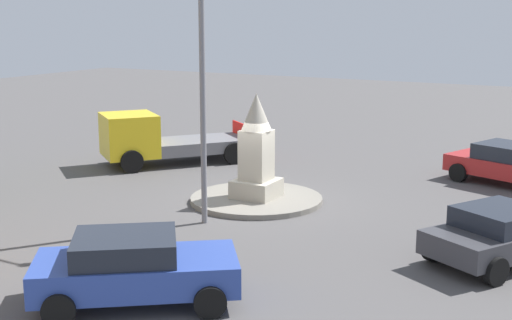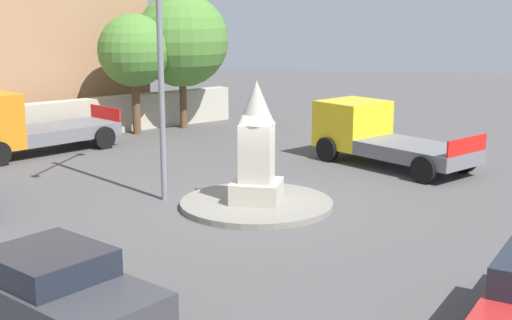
{
  "view_description": "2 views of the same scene",
  "coord_description": "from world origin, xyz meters",
  "px_view_note": "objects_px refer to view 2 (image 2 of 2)",
  "views": [
    {
      "loc": [
        10.11,
        -18.51,
        5.74
      ],
      "look_at": [
        0.37,
        -0.7,
        1.49
      ],
      "focal_mm": 49.51,
      "sensor_mm": 36.0,
      "label": 1
    },
    {
      "loc": [
        17.6,
        3.34,
        5.26
      ],
      "look_at": [
        0.23,
        0.03,
        1.33
      ],
      "focal_mm": 49.06,
      "sensor_mm": 36.0,
      "label": 2
    }
  ],
  "objects_px": {
    "corner_building": "(1,12)",
    "monument": "(257,148)",
    "car_dark_grey_passing": "(55,288)",
    "streetlamp": "(159,18)",
    "tree_mid_cluster": "(182,40)",
    "truck_yellow_approaching": "(376,135)",
    "truck_orange_near_island": "(16,126)",
    "tree_near_wall": "(134,51)"
  },
  "relations": [
    {
      "from": "truck_orange_near_island",
      "to": "truck_yellow_approaching",
      "type": "distance_m",
      "value": 12.59
    },
    {
      "from": "truck_orange_near_island",
      "to": "corner_building",
      "type": "height_order",
      "value": "corner_building"
    },
    {
      "from": "streetlamp",
      "to": "corner_building",
      "type": "bearing_deg",
      "value": -135.87
    },
    {
      "from": "monument",
      "to": "truck_yellow_approaching",
      "type": "distance_m",
      "value": 6.69
    },
    {
      "from": "corner_building",
      "to": "streetlamp",
      "type": "bearing_deg",
      "value": 44.13
    },
    {
      "from": "streetlamp",
      "to": "tree_near_wall",
      "type": "xyz_separation_m",
      "value": [
        -9.47,
        -4.29,
        -1.48
      ]
    },
    {
      "from": "car_dark_grey_passing",
      "to": "tree_mid_cluster",
      "type": "distance_m",
      "value": 19.63
    },
    {
      "from": "tree_near_wall",
      "to": "car_dark_grey_passing",
      "type": "bearing_deg",
      "value": 16.04
    },
    {
      "from": "tree_mid_cluster",
      "to": "monument",
      "type": "bearing_deg",
      "value": 25.35
    },
    {
      "from": "monument",
      "to": "corner_building",
      "type": "relative_size",
      "value": 0.32
    },
    {
      "from": "car_dark_grey_passing",
      "to": "streetlamp",
      "type": "bearing_deg",
      "value": -174.98
    },
    {
      "from": "truck_yellow_approaching",
      "to": "tree_mid_cluster",
      "type": "xyz_separation_m",
      "value": [
        -5.48,
        -8.41,
        2.81
      ]
    },
    {
      "from": "truck_yellow_approaching",
      "to": "streetlamp",
      "type": "bearing_deg",
      "value": -44.33
    },
    {
      "from": "monument",
      "to": "streetlamp",
      "type": "xyz_separation_m",
      "value": [
        -0.21,
        -2.63,
        3.31
      ]
    },
    {
      "from": "tree_near_wall",
      "to": "corner_building",
      "type": "bearing_deg",
      "value": -107.87
    },
    {
      "from": "truck_yellow_approaching",
      "to": "tree_near_wall",
      "type": "relative_size",
      "value": 1.14
    },
    {
      "from": "truck_yellow_approaching",
      "to": "tree_mid_cluster",
      "type": "distance_m",
      "value": 10.42
    },
    {
      "from": "corner_building",
      "to": "truck_orange_near_island",
      "type": "bearing_deg",
      "value": 31.77
    },
    {
      "from": "truck_yellow_approaching",
      "to": "tree_near_wall",
      "type": "height_order",
      "value": "tree_near_wall"
    },
    {
      "from": "truck_orange_near_island",
      "to": "car_dark_grey_passing",
      "type": "bearing_deg",
      "value": 31.65
    },
    {
      "from": "corner_building",
      "to": "monument",
      "type": "bearing_deg",
      "value": 49.55
    },
    {
      "from": "truck_yellow_approaching",
      "to": "tree_near_wall",
      "type": "bearing_deg",
      "value": -110.6
    },
    {
      "from": "monument",
      "to": "car_dark_grey_passing",
      "type": "relative_size",
      "value": 0.75
    },
    {
      "from": "monument",
      "to": "tree_near_wall",
      "type": "relative_size",
      "value": 0.65
    },
    {
      "from": "streetlamp",
      "to": "car_dark_grey_passing",
      "type": "bearing_deg",
      "value": 5.02
    },
    {
      "from": "streetlamp",
      "to": "corner_building",
      "type": "distance_m",
      "value": 16.4
    },
    {
      "from": "corner_building",
      "to": "tree_mid_cluster",
      "type": "bearing_deg",
      "value": 86.43
    },
    {
      "from": "car_dark_grey_passing",
      "to": "corner_building",
      "type": "distance_m",
      "value": 23.44
    },
    {
      "from": "streetlamp",
      "to": "tree_mid_cluster",
      "type": "relative_size",
      "value": 1.4
    },
    {
      "from": "car_dark_grey_passing",
      "to": "truck_yellow_approaching",
      "type": "bearing_deg",
      "value": 160.07
    },
    {
      "from": "truck_yellow_approaching",
      "to": "corner_building",
      "type": "height_order",
      "value": "corner_building"
    },
    {
      "from": "car_dark_grey_passing",
      "to": "truck_orange_near_island",
      "type": "height_order",
      "value": "truck_orange_near_island"
    },
    {
      "from": "streetlamp",
      "to": "truck_yellow_approaching",
      "type": "xyz_separation_m",
      "value": [
        -5.75,
        5.62,
        -3.94
      ]
    },
    {
      "from": "monument",
      "to": "streetlamp",
      "type": "height_order",
      "value": "streetlamp"
    },
    {
      "from": "monument",
      "to": "car_dark_grey_passing",
      "type": "bearing_deg",
      "value": -14.27
    },
    {
      "from": "corner_building",
      "to": "tree_near_wall",
      "type": "distance_m",
      "value": 7.65
    },
    {
      "from": "car_dark_grey_passing",
      "to": "truck_orange_near_island",
      "type": "relative_size",
      "value": 0.73
    },
    {
      "from": "monument",
      "to": "tree_near_wall",
      "type": "bearing_deg",
      "value": -144.44
    },
    {
      "from": "car_dark_grey_passing",
      "to": "corner_building",
      "type": "height_order",
      "value": "corner_building"
    },
    {
      "from": "tree_near_wall",
      "to": "tree_mid_cluster",
      "type": "height_order",
      "value": "tree_mid_cluster"
    },
    {
      "from": "streetlamp",
      "to": "tree_near_wall",
      "type": "distance_m",
      "value": 10.51
    },
    {
      "from": "truck_yellow_approaching",
      "to": "tree_mid_cluster",
      "type": "height_order",
      "value": "tree_mid_cluster"
    }
  ]
}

